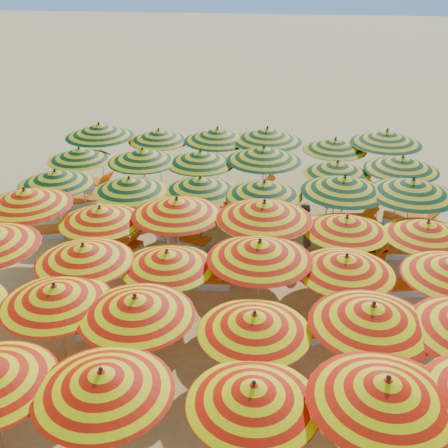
# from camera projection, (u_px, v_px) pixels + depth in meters

# --- Properties ---
(ground) EXTENTS (120.00, 120.00, 0.00)m
(ground) POSITION_uv_depth(u_px,v_px,m) (222.00, 285.00, 15.27)
(ground) COLOR #F0C16A
(ground) RESTS_ON ground
(umbrella_2) EXTENTS (2.49, 2.49, 2.45)m
(umbrella_2) POSITION_uv_depth(u_px,v_px,m) (102.00, 381.00, 8.90)
(umbrella_2) COLOR silver
(umbrella_2) RESTS_ON ground
(umbrella_3) EXTENTS (2.89, 2.89, 2.32)m
(umbrella_3) POSITION_uv_depth(u_px,v_px,m) (254.00, 394.00, 8.80)
(umbrella_3) COLOR silver
(umbrella_3) RESTS_ON ground
(umbrella_4) EXTENTS (3.15, 3.15, 2.59)m
(umbrella_4) POSITION_uv_depth(u_px,v_px,m) (386.00, 391.00, 8.54)
(umbrella_4) COLOR silver
(umbrella_4) RESTS_ON ground
(umbrella_7) EXTENTS (2.41, 2.41, 2.39)m
(umbrella_7) POSITION_uv_depth(u_px,v_px,m) (55.00, 295.00, 11.14)
(umbrella_7) COLOR silver
(umbrella_7) RESTS_ON ground
(umbrella_8) EXTENTS (2.72, 2.72, 2.43)m
(umbrella_8) POSITION_uv_depth(u_px,v_px,m) (136.00, 306.00, 10.73)
(umbrella_8) COLOR silver
(umbrella_8) RESTS_ON ground
(umbrella_9) EXTENTS (2.61, 2.61, 2.31)m
(umbrella_9) POSITION_uv_depth(u_px,v_px,m) (254.00, 323.00, 10.45)
(umbrella_9) COLOR silver
(umbrella_9) RESTS_ON ground
(umbrella_10) EXTENTS (2.78, 2.78, 2.49)m
(umbrella_10) POSITION_uv_depth(u_px,v_px,m) (372.00, 315.00, 10.40)
(umbrella_10) COLOR silver
(umbrella_10) RESTS_ON ground
(umbrella_13) EXTENTS (2.58, 2.58, 2.38)m
(umbrella_13) POSITION_uv_depth(u_px,v_px,m) (84.00, 253.00, 12.62)
(umbrella_13) COLOR silver
(umbrella_13) RESTS_ON ground
(umbrella_14) EXTENTS (2.28, 2.28, 2.26)m
(umbrella_14) POSITION_uv_depth(u_px,v_px,m) (167.00, 259.00, 12.58)
(umbrella_14) COLOR silver
(umbrella_14) RESTS_ON ground
(umbrella_15) EXTENTS (2.68, 2.68, 2.54)m
(umbrella_15) POSITION_uv_depth(u_px,v_px,m) (260.00, 250.00, 12.46)
(umbrella_15) COLOR silver
(umbrella_15) RESTS_ON ground
(umbrella_16) EXTENTS (2.58, 2.58, 2.33)m
(umbrella_16) POSITION_uv_depth(u_px,v_px,m) (346.00, 264.00, 12.28)
(umbrella_16) COLOR silver
(umbrella_16) RESTS_ON ground
(umbrella_18) EXTENTS (2.64, 2.64, 2.59)m
(umbrella_18) POSITION_uv_depth(u_px,v_px,m) (25.00, 198.00, 14.85)
(umbrella_18) COLOR silver
(umbrella_18) RESTS_ON ground
(umbrella_19) EXTENTS (2.44, 2.44, 2.32)m
(umbrella_19) POSITION_uv_depth(u_px,v_px,m) (100.00, 215.00, 14.48)
(umbrella_19) COLOR silver
(umbrella_19) RESTS_ON ground
(umbrella_20) EXTENTS (2.96, 2.96, 2.53)m
(umbrella_20) POSITION_uv_depth(u_px,v_px,m) (177.00, 207.00, 14.47)
(umbrella_20) COLOR silver
(umbrella_20) RESTS_ON ground
(umbrella_21) EXTENTS (2.85, 2.85, 2.61)m
(umbrella_21) POSITION_uv_depth(u_px,v_px,m) (264.00, 210.00, 14.13)
(umbrella_21) COLOR silver
(umbrella_21) RESTS_ON ground
(umbrella_22) EXTENTS (2.64, 2.64, 2.29)m
(umbrella_22) POSITION_uv_depth(u_px,v_px,m) (346.00, 224.00, 14.07)
(umbrella_22) COLOR silver
(umbrella_22) RESTS_ON ground
(umbrella_23) EXTENTS (2.74, 2.74, 2.27)m
(umbrella_23) POSITION_uv_depth(u_px,v_px,m) (427.00, 229.00, 13.87)
(umbrella_23) COLOR silver
(umbrella_23) RESTS_ON ground
(umbrella_24) EXTENTS (2.67, 2.67, 2.37)m
(umbrella_24) POSITION_uv_depth(u_px,v_px,m) (56.00, 177.00, 16.61)
(umbrella_24) COLOR silver
(umbrella_24) RESTS_ON ground
(umbrella_25) EXTENTS (2.86, 2.86, 2.30)m
(umbrella_25) POSITION_uv_depth(u_px,v_px,m) (129.00, 185.00, 16.30)
(umbrella_25) COLOR silver
(umbrella_25) RESTS_ON ground
(umbrella_26) EXTENTS (2.22, 2.22, 2.28)m
(umbrella_26) POSITION_uv_depth(u_px,v_px,m) (200.00, 184.00, 16.36)
(umbrella_26) COLOR silver
(umbrella_26) RESTS_ON ground
(umbrella_27) EXTENTS (2.73, 2.73, 2.34)m
(umbrella_27) POSITION_uv_depth(u_px,v_px,m) (264.00, 188.00, 15.94)
(umbrella_27) COLOR silver
(umbrella_27) RESTS_ON ground
(umbrella_28) EXTENTS (2.84, 2.84, 2.57)m
(umbrella_28) POSITION_uv_depth(u_px,v_px,m) (344.00, 184.00, 15.71)
(umbrella_28) COLOR silver
(umbrella_28) RESTS_ON ground
(umbrella_29) EXTENTS (2.69, 2.69, 2.61)m
(umbrella_29) POSITION_uv_depth(u_px,v_px,m) (412.00, 187.00, 15.44)
(umbrella_29) COLOR silver
(umbrella_29) RESTS_ON ground
(umbrella_30) EXTENTS (2.39, 2.39, 2.28)m
(umbrella_30) POSITION_uv_depth(u_px,v_px,m) (79.00, 154.00, 18.61)
(umbrella_30) COLOR silver
(umbrella_30) RESTS_ON ground
(umbrella_31) EXTENTS (2.70, 2.70, 2.43)m
(umbrella_31) POSITION_uv_depth(u_px,v_px,m) (143.00, 155.00, 18.13)
(umbrella_31) COLOR silver
(umbrella_31) RESTS_ON ground
(umbrella_32) EXTENTS (2.31, 2.31, 2.40)m
(umbrella_32) POSITION_uv_depth(u_px,v_px,m) (200.00, 157.00, 18.04)
(umbrella_32) COLOR silver
(umbrella_32) RESTS_ON ground
(umbrella_33) EXTENTS (3.10, 3.10, 2.55)m
(umbrella_33) POSITION_uv_depth(u_px,v_px,m) (264.00, 154.00, 17.95)
(umbrella_33) COLOR silver
(umbrella_33) RESTS_ON ground
(umbrella_34) EXTENTS (2.49, 2.49, 2.26)m
(umbrella_34) POSITION_uv_depth(u_px,v_px,m) (337.00, 168.00, 17.57)
(umbrella_34) COLOR silver
(umbrella_34) RESTS_ON ground
(umbrella_35) EXTENTS (2.52, 2.52, 2.46)m
(umbrella_35) POSITION_uv_depth(u_px,v_px,m) (402.00, 163.00, 17.42)
(umbrella_35) COLOR silver
(umbrella_35) RESTS_ON ground
(umbrella_36) EXTENTS (3.08, 3.08, 2.59)m
(umbrella_36) POSITION_uv_depth(u_px,v_px,m) (99.00, 130.00, 20.02)
(umbrella_36) COLOR silver
(umbrella_36) RESTS_ON ground
(umbrella_37) EXTENTS (2.34, 2.34, 2.35)m
(umbrella_37) POSITION_uv_depth(u_px,v_px,m) (159.00, 135.00, 20.17)
(umbrella_37) COLOR silver
(umbrella_37) RESTS_ON ground
(umbrella_38) EXTENTS (3.12, 3.12, 2.53)m
(umbrella_38) POSITION_uv_depth(u_px,v_px,m) (217.00, 135.00, 19.75)
(umbrella_38) COLOR silver
(umbrella_38) RESTS_ON ground
(umbrella_39) EXTENTS (2.56, 2.56, 2.63)m
(umbrella_39) POSITION_uv_depth(u_px,v_px,m) (267.00, 135.00, 19.44)
(umbrella_39) COLOR silver
(umbrella_39) RESTS_ON ground
(umbrella_40) EXTENTS (2.65, 2.65, 2.34)m
(umbrella_40) POSITION_uv_depth(u_px,v_px,m) (335.00, 144.00, 19.32)
(umbrella_40) COLOR silver
(umbrella_40) RESTS_ON ground
(umbrella_41) EXTENTS (3.14, 3.14, 2.61)m
(umbrella_41) POSITION_uv_depth(u_px,v_px,m) (387.00, 137.00, 19.28)
(umbrella_41) COLOR silver
(umbrella_41) RESTS_ON ground
(lounger_5) EXTENTS (1.83, 1.09, 0.69)m
(lounger_5) POSITION_uv_depth(u_px,v_px,m) (45.00, 369.00, 12.06)
(lounger_5) COLOR white
(lounger_5) RESTS_ON ground
(lounger_7) EXTENTS (1.81, 0.87, 0.69)m
(lounger_7) POSITION_uv_depth(u_px,v_px,m) (116.00, 327.00, 13.35)
(lounger_7) COLOR white
(lounger_7) RESTS_ON ground
(lounger_8) EXTENTS (1.82, 1.24, 0.69)m
(lounger_8) POSITION_uv_depth(u_px,v_px,m) (312.00, 332.00, 13.20)
(lounger_8) COLOR white
(lounger_8) RESTS_ON ground
(lounger_10) EXTENTS (1.76, 0.67, 0.69)m
(lounger_10) POSITION_uv_depth(u_px,v_px,m) (200.00, 279.00, 15.22)
(lounger_10) COLOR white
(lounger_10) RESTS_ON ground
(lounger_11) EXTENTS (1.81, 0.89, 0.69)m
(lounger_11) POSITION_uv_depth(u_px,v_px,m) (395.00, 287.00, 14.89)
(lounger_11) COLOR white
(lounger_11) RESTS_ON ground
(lounger_12) EXTENTS (1.83, 1.09, 0.69)m
(lounger_12) POSITION_uv_depth(u_px,v_px,m) (51.00, 231.00, 17.71)
(lounger_12) COLOR white
(lounger_12) RESTS_ON ground
(lounger_13) EXTENTS (1.83, 1.15, 0.69)m
(lounger_13) POSITION_uv_depth(u_px,v_px,m) (116.00, 243.00, 17.05)
(lounger_13) COLOR white
(lounger_13) RESTS_ON ground
(lounger_14) EXTENTS (1.82, 1.18, 0.69)m
(lounger_14) POSITION_uv_depth(u_px,v_px,m) (183.00, 238.00, 17.31)
(lounger_14) COLOR white
(lounger_14) RESTS_ON ground
(lounger_15) EXTENTS (1.82, 1.03, 0.69)m
(lounger_15) POSITION_uv_depth(u_px,v_px,m) (245.00, 248.00, 16.75)
(lounger_15) COLOR white
(lounger_15) RESTS_ON ground
(lounger_16) EXTENTS (1.82, 1.03, 0.69)m
(lounger_16) POSITION_uv_depth(u_px,v_px,m) (358.00, 253.00, 16.49)
(lounger_16) COLOR white
(lounger_16) RESTS_ON ground
(lounger_17) EXTENTS (1.78, 0.74, 0.69)m
(lounger_17) POSITION_uv_depth(u_px,v_px,m) (380.00, 251.00, 16.61)
(lounger_17) COLOR white
(lounger_17) RESTS_ON ground
(lounger_18) EXTENTS (1.82, 1.25, 0.69)m
(lounger_18) POSITION_uv_depth(u_px,v_px,m) (70.00, 203.00, 19.60)
(lounger_18) COLOR white
(lounger_18) RESTS_ON ground
(lounger_19) EXTENTS (1.78, 0.75, 0.69)m
(lounger_19) POSITION_uv_depth(u_px,v_px,m) (215.00, 216.00, 18.68)
(lounger_19) COLOR white
(lounger_19) RESTS_ON ground
(lounger_20) EXTENTS (1.83, 1.15, 0.69)m
(lounger_20) POSITION_uv_depth(u_px,v_px,m) (244.00, 211.00, 19.04)
(lounger_20) COLOR white
(lounger_20) RESTS_ON ground
(lounger_21) EXTENTS (1.81, 0.90, 0.69)m
(lounger_21) POSITION_uv_depth(u_px,v_px,m) (350.00, 220.00, 18.40)
(lounger_21) COLOR white
(lounger_21) RESTS_ON ground
(lounger_22) EXTENTS (1.82, 0.94, 0.69)m
(lounger_22) POSITION_uv_depth(u_px,v_px,m) (411.00, 220.00, 18.42)
(lounger_22) COLOR white
(lounger_22) RESTS_ON ground
(lounger_23) EXTENTS (1.82, 1.25, 0.69)m
(lounger_23) POSITION_uv_depth(u_px,v_px,m) (93.00, 183.00, 21.20)
(lounger_23) COLOR white
(lounger_23) RESTS_ON ground
(lounger_24) EXTENTS (1.82, 1.01, 0.69)m
(lounger_24) POSITION_uv_depth(u_px,v_px,m) (252.00, 189.00, 20.66)
(lounger_24) COLOR white
(lounger_24) RESTS_ON ground
(lounger_25) EXTENTS (1.82, 1.21, 0.69)m
(lounger_25) POSITION_uv_depth(u_px,v_px,m) (347.00, 194.00, 20.26)
(lounger_25) COLOR white
(lounger_25) RESTS_ON ground
(beachgoer_b) EXTENTS (0.75, 0.85, 1.47)m
(beachgoer_b) POSITION_uv_depth(u_px,v_px,m) (304.00, 226.00, 16.73)
(beachgoer_b) COLOR tan
(beachgoer_b) RESTS_ON ground
(beachgoer_a) EXTENTS (0.62, 0.49, 1.50)m
(beachgoer_a) POSITION_uv_depth(u_px,v_px,m) (171.00, 249.00, 15.49)
(beachgoer_a) COLOR tan
(beachgoer_a) RESTS_ON ground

